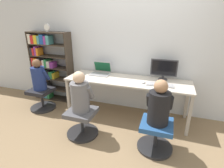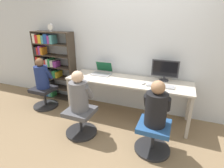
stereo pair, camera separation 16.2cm
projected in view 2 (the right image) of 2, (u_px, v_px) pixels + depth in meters
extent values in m
plane|color=#846B4C|center=(121.00, 125.00, 3.14)|extent=(14.00, 14.00, 0.00)
cube|color=silver|center=(135.00, 46.00, 3.30)|extent=(10.00, 0.05, 2.60)
cube|color=beige|center=(128.00, 81.00, 3.16)|extent=(2.25, 0.65, 0.03)
cube|color=#ADA497|center=(70.00, 96.00, 3.43)|extent=(0.05, 0.05, 0.72)
cube|color=#ADA497|center=(189.00, 119.00, 2.67)|extent=(0.05, 0.05, 0.72)
cube|color=#ADA497|center=(84.00, 86.00, 3.92)|extent=(0.05, 0.05, 0.72)
cube|color=#ADA497|center=(189.00, 103.00, 3.17)|extent=(0.05, 0.05, 0.72)
cylinder|color=#333338|center=(164.00, 80.00, 3.13)|extent=(0.17, 0.17, 0.01)
cylinder|color=#333338|center=(164.00, 78.00, 3.12)|extent=(0.04, 0.04, 0.06)
cube|color=#333338|center=(165.00, 69.00, 3.05)|extent=(0.46, 0.02, 0.30)
cube|color=black|center=(165.00, 69.00, 3.04)|extent=(0.42, 0.01, 0.26)
cube|color=#B7B7BC|center=(101.00, 74.00, 3.45)|extent=(0.38, 0.23, 0.02)
cube|color=gray|center=(101.00, 74.00, 3.44)|extent=(0.33, 0.18, 0.00)
cube|color=#B7B7BC|center=(104.00, 66.00, 3.54)|extent=(0.38, 0.08, 0.22)
cube|color=#144C2D|center=(104.00, 67.00, 3.53)|extent=(0.33, 0.07, 0.19)
cube|color=#B2B2B7|center=(160.00, 86.00, 2.86)|extent=(0.45, 0.16, 0.02)
cube|color=#97979C|center=(160.00, 85.00, 2.86)|extent=(0.41, 0.13, 0.00)
ellipsoid|color=silver|center=(143.00, 83.00, 2.98)|extent=(0.07, 0.11, 0.03)
cylinder|color=#262628|center=(152.00, 148.00, 2.55)|extent=(0.51, 0.51, 0.04)
cylinder|color=#262628|center=(153.00, 138.00, 2.48)|extent=(0.05, 0.05, 0.33)
cube|color=#234C84|center=(154.00, 126.00, 2.41)|extent=(0.44, 0.43, 0.07)
cylinder|color=#262628|center=(82.00, 132.00, 2.92)|extent=(0.51, 0.51, 0.04)
cylinder|color=#262628|center=(81.00, 122.00, 2.86)|extent=(0.05, 0.05, 0.33)
cube|color=#4C4C51|center=(80.00, 112.00, 2.79)|extent=(0.44, 0.43, 0.07)
cylinder|color=black|center=(156.00, 109.00, 2.32)|extent=(0.29, 0.29, 0.46)
sphere|color=#A87A56|center=(158.00, 87.00, 2.20)|extent=(0.18, 0.18, 0.18)
cylinder|color=black|center=(147.00, 101.00, 2.40)|extent=(0.08, 0.20, 0.26)
cylinder|color=black|center=(168.00, 104.00, 2.30)|extent=(0.08, 0.20, 0.26)
cylinder|color=slate|center=(79.00, 96.00, 2.69)|extent=(0.28, 0.28, 0.47)
sphere|color=beige|center=(77.00, 77.00, 2.58)|extent=(0.18, 0.18, 0.18)
cylinder|color=slate|center=(74.00, 89.00, 2.77)|extent=(0.08, 0.20, 0.26)
cylinder|color=slate|center=(89.00, 92.00, 2.68)|extent=(0.08, 0.20, 0.26)
cube|color=#382D23|center=(40.00, 64.00, 4.12)|extent=(0.02, 0.26, 1.53)
cube|color=#382D23|center=(73.00, 68.00, 3.80)|extent=(0.02, 0.26, 1.53)
cube|color=#382D23|center=(59.00, 96.00, 4.23)|extent=(0.90, 0.25, 0.02)
cube|color=#382D23|center=(58.00, 87.00, 4.14)|extent=(0.90, 0.25, 0.02)
cube|color=#382D23|center=(57.00, 77.00, 4.05)|extent=(0.90, 0.25, 0.02)
cube|color=#382D23|center=(55.00, 66.00, 3.96)|extent=(0.90, 0.25, 0.02)
cube|color=#382D23|center=(54.00, 55.00, 3.87)|extent=(0.90, 0.25, 0.02)
cube|color=#382D23|center=(53.00, 44.00, 3.78)|extent=(0.90, 0.25, 0.02)
cube|color=#382D23|center=(51.00, 32.00, 3.69)|extent=(0.90, 0.25, 0.02)
cube|color=teal|center=(44.00, 91.00, 4.32)|extent=(0.06, 0.20, 0.14)
cube|color=#8C338C|center=(46.00, 91.00, 4.28)|extent=(0.06, 0.17, 0.17)
cube|color=#1E4C9E|center=(49.00, 92.00, 4.27)|extent=(0.09, 0.18, 0.13)
cube|color=teal|center=(52.00, 93.00, 4.25)|extent=(0.07, 0.21, 0.13)
cube|color=#2D8C47|center=(54.00, 92.00, 4.20)|extent=(0.05, 0.17, 0.19)
cube|color=red|center=(43.00, 81.00, 4.23)|extent=(0.06, 0.21, 0.17)
cube|color=teal|center=(45.00, 82.00, 4.21)|extent=(0.06, 0.21, 0.16)
cube|color=#262628|center=(47.00, 81.00, 4.17)|extent=(0.06, 0.19, 0.19)
cube|color=silver|center=(50.00, 82.00, 4.16)|extent=(0.07, 0.21, 0.16)
cube|color=#262628|center=(52.00, 83.00, 4.13)|extent=(0.04, 0.17, 0.13)
cube|color=teal|center=(41.00, 71.00, 4.13)|extent=(0.05, 0.19, 0.21)
cube|color=#1E4C9E|center=(43.00, 71.00, 4.11)|extent=(0.06, 0.19, 0.17)
cube|color=#1E4C9E|center=(46.00, 72.00, 4.10)|extent=(0.07, 0.21, 0.17)
cube|color=#262628|center=(48.00, 73.00, 4.06)|extent=(0.07, 0.17, 0.16)
cube|color=#2D8C47|center=(50.00, 73.00, 4.03)|extent=(0.06, 0.15, 0.16)
cube|color=#262628|center=(53.00, 73.00, 4.02)|extent=(0.07, 0.20, 0.17)
cube|color=#2D8C47|center=(55.00, 74.00, 3.97)|extent=(0.08, 0.16, 0.15)
cube|color=gold|center=(59.00, 74.00, 3.98)|extent=(0.04, 0.22, 0.13)
cube|color=red|center=(39.00, 61.00, 4.03)|extent=(0.05, 0.17, 0.19)
cube|color=orange|center=(42.00, 61.00, 4.02)|extent=(0.09, 0.19, 0.18)
cube|color=#262628|center=(45.00, 61.00, 3.99)|extent=(0.07, 0.20, 0.19)
cube|color=red|center=(47.00, 63.00, 3.96)|extent=(0.04, 0.15, 0.13)
cube|color=silver|center=(49.00, 62.00, 3.93)|extent=(0.05, 0.15, 0.16)
cube|color=#2D8C47|center=(51.00, 62.00, 3.94)|extent=(0.05, 0.21, 0.17)
cube|color=silver|center=(54.00, 63.00, 3.91)|extent=(0.07, 0.18, 0.14)
cube|color=#8C338C|center=(57.00, 64.00, 3.88)|extent=(0.08, 0.17, 0.13)
cube|color=#262628|center=(38.00, 50.00, 3.96)|extent=(0.06, 0.20, 0.16)
cube|color=red|center=(39.00, 51.00, 3.92)|extent=(0.05, 0.16, 0.16)
cube|color=#8C338C|center=(42.00, 50.00, 3.91)|extent=(0.05, 0.20, 0.19)
cube|color=orange|center=(44.00, 51.00, 3.89)|extent=(0.05, 0.18, 0.16)
cube|color=silver|center=(37.00, 38.00, 3.86)|extent=(0.07, 0.21, 0.20)
cube|color=red|center=(39.00, 39.00, 3.84)|extent=(0.08, 0.20, 0.17)
cube|color=gold|center=(42.00, 39.00, 3.80)|extent=(0.08, 0.18, 0.18)
cube|color=teal|center=(45.00, 39.00, 3.79)|extent=(0.06, 0.22, 0.17)
cube|color=#1E4C9E|center=(47.00, 39.00, 3.73)|extent=(0.09, 0.14, 0.20)
cube|color=#8C338C|center=(50.00, 40.00, 3.72)|extent=(0.05, 0.17, 0.17)
cube|color=teal|center=(53.00, 39.00, 3.70)|extent=(0.07, 0.18, 0.18)
cube|color=#B2B2B7|center=(51.00, 31.00, 3.60)|extent=(0.05, 0.03, 0.02)
cylinder|color=#B2B2B7|center=(50.00, 27.00, 3.58)|extent=(0.14, 0.02, 0.14)
cylinder|color=white|center=(50.00, 27.00, 3.57)|extent=(0.12, 0.00, 0.12)
cylinder|color=#262628|center=(46.00, 105.00, 3.79)|extent=(0.51, 0.51, 0.04)
cylinder|color=#262628|center=(45.00, 98.00, 3.72)|extent=(0.05, 0.05, 0.33)
cube|color=black|center=(44.00, 89.00, 3.65)|extent=(0.44, 0.43, 0.07)
cylinder|color=navy|center=(42.00, 77.00, 3.56)|extent=(0.26, 0.26, 0.46)
sphere|color=brown|center=(40.00, 62.00, 3.45)|extent=(0.17, 0.17, 0.17)
cylinder|color=navy|center=(39.00, 72.00, 3.63)|extent=(0.07, 0.20, 0.25)
cylinder|color=navy|center=(48.00, 74.00, 3.54)|extent=(0.07, 0.20, 0.25)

